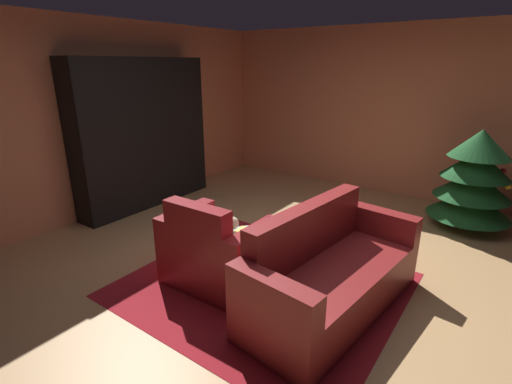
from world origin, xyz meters
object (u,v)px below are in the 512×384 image
object	(u,v)px
decorated_tree	(474,180)
armchair_red	(217,254)
bookshelf_unit	(151,137)
couch_red	(329,275)
book_stack_on_table	(248,236)
coffee_table	(252,245)
bottle_on_table	(269,236)

from	to	relation	value
decorated_tree	armchair_red	bearing A→B (deg)	-121.15
bookshelf_unit	armchair_red	size ratio (longest dim) A/B	2.12
armchair_red	couch_red	bearing A→B (deg)	16.26
book_stack_on_table	decorated_tree	size ratio (longest dim) A/B	0.18
bookshelf_unit	coffee_table	distance (m)	2.86
bookshelf_unit	coffee_table	xyz separation A→B (m)	(2.60, -1.03, -0.59)
bookshelf_unit	armchair_red	world-z (taller)	bookshelf_unit
bookshelf_unit	decorated_tree	xyz separation A→B (m)	(4.07, 1.72, -0.37)
couch_red	book_stack_on_table	bearing A→B (deg)	-168.75
couch_red	bottle_on_table	size ratio (longest dim) A/B	6.48
coffee_table	bottle_on_table	distance (m)	0.26
couch_red	bottle_on_table	xyz separation A→B (m)	(-0.53, -0.14, 0.28)
book_stack_on_table	bottle_on_table	xyz separation A→B (m)	(0.23, 0.01, 0.06)
couch_red	book_stack_on_table	size ratio (longest dim) A/B	8.24
bookshelf_unit	book_stack_on_table	size ratio (longest dim) A/B	9.19
bookshelf_unit	decorated_tree	distance (m)	4.44
armchair_red	bottle_on_table	distance (m)	0.58
bookshelf_unit	book_stack_on_table	distance (m)	2.82
coffee_table	decorated_tree	world-z (taller)	decorated_tree
coffee_table	book_stack_on_table	size ratio (longest dim) A/B	3.13
bottle_on_table	decorated_tree	size ratio (longest dim) A/B	0.23
book_stack_on_table	decorated_tree	bearing A→B (deg)	61.56
couch_red	decorated_tree	size ratio (longest dim) A/B	1.49
bookshelf_unit	book_stack_on_table	bearing A→B (deg)	-22.23
bookshelf_unit	couch_red	bearing A→B (deg)	-15.09
decorated_tree	couch_red	bearing A→B (deg)	-105.73
bottle_on_table	book_stack_on_table	bearing A→B (deg)	-178.17
bottle_on_table	bookshelf_unit	bearing A→B (deg)	159.56
book_stack_on_table	couch_red	bearing A→B (deg)	11.25
coffee_table	decorated_tree	bearing A→B (deg)	61.90
coffee_table	armchair_red	bearing A→B (deg)	-150.56
couch_red	bottle_on_table	bearing A→B (deg)	-164.87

